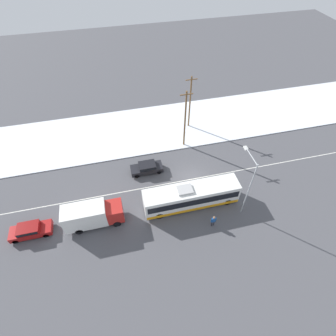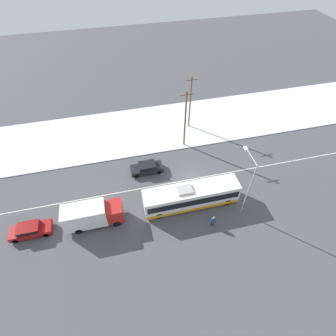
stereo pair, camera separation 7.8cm
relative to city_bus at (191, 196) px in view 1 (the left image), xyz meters
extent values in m
plane|color=#4C4C51|center=(1.43, 3.85, -1.59)|extent=(120.00, 120.00, 0.00)
cube|color=silver|center=(1.43, 15.99, -1.53)|extent=(80.00, 11.95, 0.12)
cube|color=silver|center=(1.43, 3.85, -1.59)|extent=(60.00, 0.12, 0.00)
cube|color=white|center=(0.00, 0.00, 0.05)|extent=(11.74, 2.55, 2.74)
cube|color=black|center=(0.00, 0.00, 0.38)|extent=(11.27, 2.57, 1.04)
cube|color=orange|center=(0.00, 0.00, -1.07)|extent=(11.62, 2.57, 0.49)
cube|color=#B2B2B2|center=(-0.88, 0.00, 1.54)|extent=(1.80, 1.40, 0.24)
cylinder|color=black|center=(4.47, -1.13, -1.09)|extent=(1.00, 0.28, 1.00)
cylinder|color=black|center=(4.47, 1.14, -1.09)|extent=(1.00, 0.28, 1.00)
cylinder|color=black|center=(-4.27, -1.13, -1.09)|extent=(1.00, 0.28, 1.00)
cylinder|color=black|center=(-4.27, 1.14, -1.09)|extent=(1.00, 0.28, 1.00)
cube|color=silver|center=(-12.69, 0.01, 0.24)|extent=(4.86, 2.30, 2.67)
cube|color=red|center=(-9.31, 0.01, -0.05)|extent=(1.90, 2.18, 2.08)
cube|color=black|center=(-8.38, 0.01, 0.36)|extent=(0.06, 1.95, 0.91)
cylinder|color=black|center=(-9.31, -1.01, -1.14)|extent=(0.90, 0.26, 0.90)
cylinder|color=black|center=(-9.31, 1.03, -1.14)|extent=(0.90, 0.26, 0.90)
cylinder|color=black|center=(-13.66, -1.01, -1.14)|extent=(0.90, 0.26, 0.90)
cylinder|color=black|center=(-13.66, 1.03, -1.14)|extent=(0.90, 0.26, 0.90)
cube|color=black|center=(-4.38, 6.71, -1.01)|extent=(4.41, 1.80, 0.71)
cube|color=black|center=(-4.27, 6.71, -0.39)|extent=(2.30, 1.66, 0.51)
cube|color=black|center=(-4.27, 6.71, -0.38)|extent=(2.11, 1.69, 0.41)
cylinder|color=black|center=(-5.89, 5.92, -1.27)|extent=(0.64, 0.22, 0.64)
cylinder|color=black|center=(-5.89, 7.50, -1.27)|extent=(0.64, 0.22, 0.64)
cylinder|color=black|center=(-2.78, 5.92, -1.27)|extent=(0.64, 0.22, 0.64)
cylinder|color=black|center=(-2.78, 7.50, -1.27)|extent=(0.64, 0.22, 0.64)
cube|color=maroon|center=(-18.96, 0.23, -1.00)|extent=(4.58, 1.80, 0.73)
cube|color=maroon|center=(-19.08, 0.23, -0.37)|extent=(2.38, 1.66, 0.53)
cube|color=black|center=(-19.08, 0.23, -0.36)|extent=(2.19, 1.69, 0.42)
cylinder|color=black|center=(-17.37, -0.56, -1.27)|extent=(0.64, 0.22, 0.64)
cylinder|color=black|center=(-17.37, 1.02, -1.27)|extent=(0.64, 0.22, 0.64)
cylinder|color=black|center=(-20.65, -0.56, -1.27)|extent=(0.64, 0.22, 0.64)
cylinder|color=black|center=(-20.65, 1.02, -1.27)|extent=(0.64, 0.22, 0.64)
cylinder|color=#23232D|center=(1.52, -3.58, -1.17)|extent=(0.13, 0.13, 0.84)
cylinder|color=#23232D|center=(1.78, -3.58, -1.17)|extent=(0.13, 0.13, 0.84)
cube|color=#19478C|center=(1.65, -3.58, -0.40)|extent=(0.44, 0.24, 0.69)
sphere|color=#8E6647|center=(1.65, -3.58, 0.09)|extent=(0.29, 0.29, 0.29)
cylinder|color=#19478C|center=(1.37, -3.58, -0.44)|extent=(0.11, 0.11, 0.66)
cylinder|color=#19478C|center=(1.92, -3.58, -0.44)|extent=(0.11, 0.11, 0.66)
cylinder|color=#9EA3A8|center=(5.70, -2.62, 2.66)|extent=(0.14, 0.14, 8.50)
cylinder|color=#9EA3A8|center=(5.70, -1.26, 6.76)|extent=(0.10, 2.73, 0.10)
cube|color=silver|center=(5.70, 0.11, 6.69)|extent=(0.36, 0.60, 0.16)
cylinder|color=brown|center=(2.18, 10.88, 3.08)|extent=(0.24, 0.24, 9.34)
cube|color=brown|center=(2.18, 10.88, 7.26)|extent=(1.80, 0.12, 0.12)
cylinder|color=brown|center=(4.20, 15.18, 2.87)|extent=(0.24, 0.24, 8.92)
cube|color=brown|center=(4.20, 15.18, 6.83)|extent=(1.80, 0.12, 0.12)
camera|label=1|loc=(-7.22, -17.98, 25.88)|focal=28.00mm
camera|label=2|loc=(-7.14, -18.00, 25.88)|focal=28.00mm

